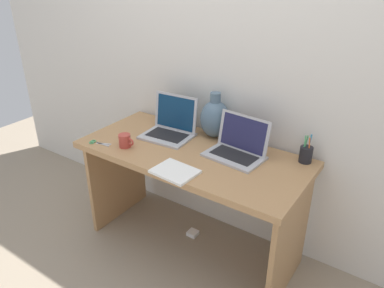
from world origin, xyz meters
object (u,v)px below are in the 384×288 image
at_px(coffee_mug, 125,141).
at_px(power_brick, 193,233).
at_px(green_vase, 215,118).
at_px(notebook_stack, 175,172).
at_px(laptop_right, 238,145).
at_px(scissors, 96,143).
at_px(laptop_left, 171,125).
at_px(pen_cup, 306,154).

xyz_separation_m(coffee_mug, power_brick, (0.32, 0.27, -0.76)).
distance_m(green_vase, coffee_mug, 0.59).
bearing_deg(notebook_stack, laptop_right, 63.71).
xyz_separation_m(green_vase, power_brick, (-0.06, -0.17, -0.85)).
bearing_deg(laptop_right, scissors, -155.95).
distance_m(coffee_mug, power_brick, 0.87).
relative_size(notebook_stack, scissors, 1.59).
height_order(green_vase, scissors, green_vase).
bearing_deg(laptop_right, green_vase, 150.14).
bearing_deg(coffee_mug, notebook_stack, -10.18).
height_order(notebook_stack, coffee_mug, coffee_mug).
bearing_deg(power_brick, coffee_mug, -139.74).
bearing_deg(scissors, laptop_left, 49.85).
bearing_deg(green_vase, laptop_left, -151.44).
relative_size(coffee_mug, scissors, 0.75).
relative_size(laptop_right, coffee_mug, 3.21).
relative_size(pen_cup, power_brick, 2.47).
bearing_deg(coffee_mug, pen_cup, 24.09).
relative_size(laptop_left, coffee_mug, 3.01).
height_order(laptop_left, coffee_mug, laptop_left).
distance_m(coffee_mug, pen_cup, 1.08).
bearing_deg(laptop_left, scissors, -130.15).
bearing_deg(green_vase, power_brick, -107.89).
height_order(coffee_mug, power_brick, coffee_mug).
xyz_separation_m(laptop_left, laptop_right, (0.50, -0.01, -0.01)).
distance_m(laptop_left, coffee_mug, 0.33).
relative_size(laptop_right, notebook_stack, 1.51).
bearing_deg(notebook_stack, green_vase, 97.12).
bearing_deg(pen_cup, laptop_left, -171.11).
bearing_deg(laptop_left, pen_cup, 8.89).
xyz_separation_m(laptop_left, notebook_stack, (0.32, -0.39, -0.06)).
relative_size(laptop_left, pen_cup, 1.93).
xyz_separation_m(green_vase, pen_cup, (0.61, -0.00, -0.08)).
height_order(notebook_stack, power_brick, notebook_stack).
height_order(pen_cup, power_brick, pen_cup).
distance_m(laptop_right, pen_cup, 0.39).
bearing_deg(notebook_stack, scissors, 178.81).
bearing_deg(scissors, notebook_stack, -1.19).
relative_size(laptop_left, scissors, 2.26).
relative_size(laptop_left, notebook_stack, 1.42).
bearing_deg(pen_cup, scissors, -156.65).
xyz_separation_m(laptop_left, coffee_mug, (-0.13, -0.31, -0.03)).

